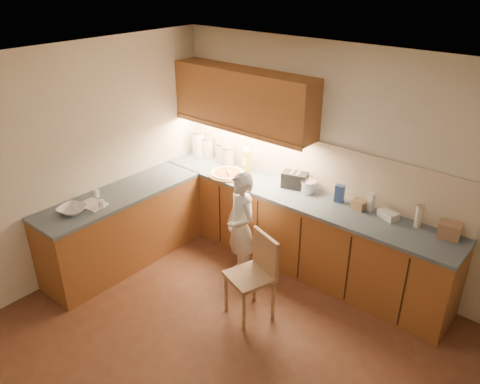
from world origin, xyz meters
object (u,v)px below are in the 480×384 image
Objects in this scene: child at (241,227)px; toaster at (295,180)px; pizza_on_board at (228,174)px; wooden_chair at (256,271)px; oil_jug at (246,160)px.

toaster is at bearing 100.04° from child.
pizza_on_board reaches higher than wooden_chair.
child reaches higher than wooden_chair.
oil_jug is at bearing 149.11° from child.
pizza_on_board is 0.36× the size of child.
oil_jug is (-1.10, 1.19, 0.53)m from wooden_chair.
oil_jug is 0.75m from toaster.
toaster reaches higher than wooden_chair.
wooden_chair is 2.92× the size of oil_jug.
toaster is (-0.35, 1.17, 0.48)m from wooden_chair.
oil_jug reaches higher than toaster.
oil_jug is (0.09, 0.26, 0.12)m from pizza_on_board.
child is at bearing -119.31° from toaster.
child reaches higher than pizza_on_board.
toaster is (0.18, 0.77, 0.36)m from child.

